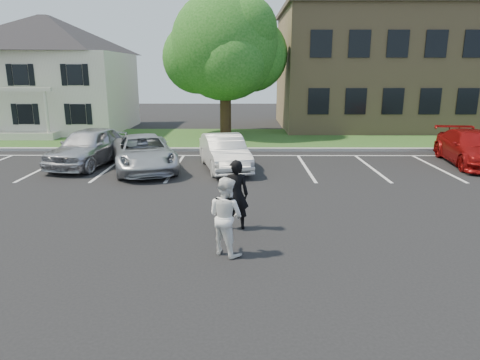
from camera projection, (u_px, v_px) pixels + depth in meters
name	position (u px, v px, depth m)	size (l,w,h in m)	color
ground_plane	(240.00, 239.00, 10.56)	(90.00, 90.00, 0.00)	black
curb	(241.00, 149.00, 22.16)	(40.00, 0.30, 0.15)	gray
grass_strip	(241.00, 138.00, 26.05)	(44.00, 8.00, 0.08)	#2B4418
stall_lines	(272.00, 163.00, 19.22)	(34.00, 5.36, 0.01)	silver
house	(50.00, 74.00, 29.01)	(10.30, 9.22, 7.60)	beige
office_building	(435.00, 69.00, 30.78)	(22.40, 10.40, 8.30)	#967E55
tree	(226.00, 49.00, 26.16)	(7.80, 7.20, 8.80)	black
man_black_suit	(236.00, 195.00, 11.05)	(0.67, 0.44, 1.85)	black
man_white_shirt	(226.00, 216.00, 9.52)	(0.87, 0.68, 1.79)	white
car_silver_west	(89.00, 147.00, 18.60)	(1.96, 4.86, 1.66)	#B6B6BB
car_silver_minivan	(144.00, 153.00, 17.80)	(2.38, 5.15, 1.43)	#ADB0B5
car_white_sedan	(224.00, 152.00, 17.88)	(1.53, 4.39, 1.45)	silver
car_red_compact	(472.00, 148.00, 18.78)	(2.08, 5.12, 1.49)	maroon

